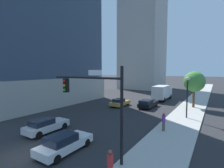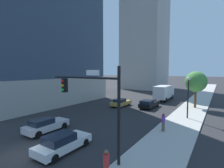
% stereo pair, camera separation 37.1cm
% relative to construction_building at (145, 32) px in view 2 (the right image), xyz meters
% --- Properties ---
extents(ground_plane, '(400.00, 400.00, 0.00)m').
position_rel_construction_building_xyz_m(ground_plane, '(10.91, -49.54, -19.27)').
color(ground_plane, '#28282B').
extents(sidewalk, '(4.01, 120.00, 0.15)m').
position_rel_construction_building_xyz_m(sidewalk, '(18.96, -29.54, -19.19)').
color(sidewalk, '#B2AFA8').
rests_on(sidewalk, ground).
extents(construction_building, '(13.62, 25.30, 42.91)m').
position_rel_construction_building_xyz_m(construction_building, '(0.00, 0.00, 0.00)').
color(construction_building, '#B2AFA8').
rests_on(construction_building, ground).
extents(traffic_light_pole, '(5.94, 0.48, 6.16)m').
position_rel_construction_building_xyz_m(traffic_light_pole, '(15.28, -46.85, -14.97)').
color(traffic_light_pole, black).
rests_on(traffic_light_pole, sidewalk).
extents(street_lamp, '(0.44, 0.44, 5.15)m').
position_rel_construction_building_xyz_m(street_lamp, '(19.19, -33.21, -15.69)').
color(street_lamp, black).
rests_on(street_lamp, sidewalk).
extents(street_tree, '(3.29, 3.29, 5.81)m').
position_rel_construction_building_xyz_m(street_tree, '(19.19, -25.95, -14.99)').
color(street_tree, brown).
rests_on(street_tree, sidewalk).
extents(car_white, '(1.82, 4.38, 1.39)m').
position_rel_construction_building_xyz_m(car_white, '(12.82, -47.40, -18.59)').
color(car_white, silver).
rests_on(car_white, ground).
extents(car_black, '(1.94, 4.74, 1.40)m').
position_rel_construction_building_xyz_m(car_black, '(12.82, -29.65, -18.57)').
color(car_black, black).
rests_on(car_black, ground).
extents(car_gold, '(1.91, 4.16, 1.33)m').
position_rel_construction_building_xyz_m(car_gold, '(8.33, -31.02, -18.61)').
color(car_gold, '#AD8938').
rests_on(car_gold, ground).
extents(car_silver, '(1.74, 4.28, 1.43)m').
position_rel_construction_building_xyz_m(car_silver, '(8.33, -45.65, -18.54)').
color(car_silver, '#B7B7BC').
rests_on(car_silver, ground).
extents(box_truck, '(2.30, 7.32, 3.04)m').
position_rel_construction_building_xyz_m(box_truck, '(12.82, -21.17, -17.52)').
color(box_truck, silver).
rests_on(box_truck, ground).
extents(pedestrian_red_shirt, '(0.34, 0.34, 1.77)m').
position_rel_construction_building_xyz_m(pedestrian_red_shirt, '(17.68, -48.66, -18.21)').
color(pedestrian_red_shirt, brown).
rests_on(pedestrian_red_shirt, sidewalk).
extents(pedestrian_purple_shirt, '(0.34, 0.34, 1.77)m').
position_rel_construction_building_xyz_m(pedestrian_purple_shirt, '(17.99, -39.41, -18.21)').
color(pedestrian_purple_shirt, brown).
rests_on(pedestrian_purple_shirt, sidewalk).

